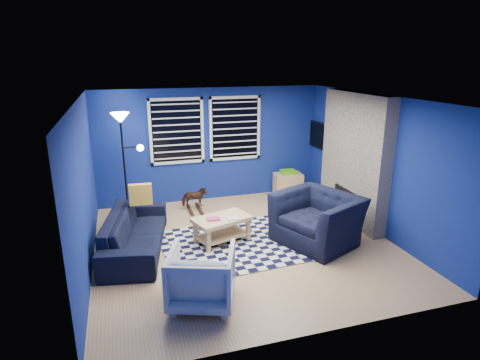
{
  "coord_description": "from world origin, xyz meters",
  "views": [
    {
      "loc": [
        -1.92,
        -6.05,
        3.12
      ],
      "look_at": [
        0.01,
        0.3,
        1.08
      ],
      "focal_mm": 30.0,
      "sensor_mm": 36.0,
      "label": 1
    }
  ],
  "objects_px": {
    "coffee_table": "(222,224)",
    "floor_lamp": "(123,132)",
    "armchair_big": "(317,219)",
    "sofa": "(135,232)",
    "cabinet": "(288,184)",
    "armchair_bent": "(202,276)",
    "rocking_horse": "(194,198)",
    "tv": "(321,136)"
  },
  "relations": [
    {
      "from": "armchair_bent",
      "to": "rocking_horse",
      "type": "relative_size",
      "value": 1.63
    },
    {
      "from": "armchair_bent",
      "to": "cabinet",
      "type": "bearing_deg",
      "value": -107.7
    },
    {
      "from": "armchair_bent",
      "to": "cabinet",
      "type": "distance_m",
      "value": 4.61
    },
    {
      "from": "coffee_table",
      "to": "floor_lamp",
      "type": "height_order",
      "value": "floor_lamp"
    },
    {
      "from": "armchair_big",
      "to": "coffee_table",
      "type": "relative_size",
      "value": 1.22
    },
    {
      "from": "armchair_big",
      "to": "armchair_bent",
      "type": "xyz_separation_m",
      "value": [
        -2.29,
        -1.21,
        -0.04
      ]
    },
    {
      "from": "sofa",
      "to": "armchair_bent",
      "type": "relative_size",
      "value": 2.6
    },
    {
      "from": "sofa",
      "to": "coffee_table",
      "type": "xyz_separation_m",
      "value": [
        1.46,
        -0.13,
        0.01
      ]
    },
    {
      "from": "tv",
      "to": "armchair_bent",
      "type": "distance_m",
      "value": 5.05
    },
    {
      "from": "armchair_big",
      "to": "armchair_bent",
      "type": "bearing_deg",
      "value": -86.42
    },
    {
      "from": "sofa",
      "to": "armchair_bent",
      "type": "xyz_separation_m",
      "value": [
        0.75,
        -1.82,
        0.06
      ]
    },
    {
      "from": "coffee_table",
      "to": "cabinet",
      "type": "distance_m",
      "value": 2.88
    },
    {
      "from": "tv",
      "to": "armchair_bent",
      "type": "height_order",
      "value": "tv"
    },
    {
      "from": "sofa",
      "to": "cabinet",
      "type": "height_order",
      "value": "sofa"
    },
    {
      "from": "sofa",
      "to": "armchair_big",
      "type": "distance_m",
      "value": 3.1
    },
    {
      "from": "coffee_table",
      "to": "cabinet",
      "type": "height_order",
      "value": "cabinet"
    },
    {
      "from": "rocking_horse",
      "to": "floor_lamp",
      "type": "distance_m",
      "value": 1.96
    },
    {
      "from": "rocking_horse",
      "to": "floor_lamp",
      "type": "bearing_deg",
      "value": 89.21
    },
    {
      "from": "cabinet",
      "to": "floor_lamp",
      "type": "bearing_deg",
      "value": -170.17
    },
    {
      "from": "floor_lamp",
      "to": "cabinet",
      "type": "bearing_deg",
      "value": 3.37
    },
    {
      "from": "armchair_big",
      "to": "tv",
      "type": "bearing_deg",
      "value": 127.69
    },
    {
      "from": "armchair_big",
      "to": "floor_lamp",
      "type": "height_order",
      "value": "floor_lamp"
    },
    {
      "from": "sofa",
      "to": "floor_lamp",
      "type": "relative_size",
      "value": 1.05
    },
    {
      "from": "armchair_big",
      "to": "coffee_table",
      "type": "distance_m",
      "value": 1.66
    },
    {
      "from": "armchair_big",
      "to": "armchair_bent",
      "type": "distance_m",
      "value": 2.59
    },
    {
      "from": "armchair_big",
      "to": "rocking_horse",
      "type": "height_order",
      "value": "armchair_big"
    },
    {
      "from": "rocking_horse",
      "to": "cabinet",
      "type": "distance_m",
      "value": 2.31
    },
    {
      "from": "tv",
      "to": "coffee_table",
      "type": "relative_size",
      "value": 0.92
    },
    {
      "from": "cabinet",
      "to": "rocking_horse",
      "type": "bearing_deg",
      "value": -164.9
    },
    {
      "from": "sofa",
      "to": "armchair_bent",
      "type": "bearing_deg",
      "value": -146.6
    },
    {
      "from": "tv",
      "to": "sofa",
      "type": "xyz_separation_m",
      "value": [
        -4.26,
        -1.67,
        -1.08
      ]
    },
    {
      "from": "coffee_table",
      "to": "cabinet",
      "type": "relative_size",
      "value": 1.62
    },
    {
      "from": "tv",
      "to": "cabinet",
      "type": "height_order",
      "value": "tv"
    },
    {
      "from": "coffee_table",
      "to": "tv",
      "type": "bearing_deg",
      "value": 32.75
    },
    {
      "from": "sofa",
      "to": "tv",
      "type": "bearing_deg",
      "value": -57.71
    },
    {
      "from": "armchair_bent",
      "to": "rocking_horse",
      "type": "bearing_deg",
      "value": -79.19
    },
    {
      "from": "tv",
      "to": "floor_lamp",
      "type": "distance_m",
      "value": 4.32
    },
    {
      "from": "sofa",
      "to": "coffee_table",
      "type": "distance_m",
      "value": 1.46
    },
    {
      "from": "floor_lamp",
      "to": "tv",
      "type": "bearing_deg",
      "value": 0.57
    },
    {
      "from": "cabinet",
      "to": "floor_lamp",
      "type": "distance_m",
      "value": 3.9
    },
    {
      "from": "armchair_big",
      "to": "coffee_table",
      "type": "height_order",
      "value": "armchair_big"
    },
    {
      "from": "armchair_bent",
      "to": "coffee_table",
      "type": "height_order",
      "value": "armchair_bent"
    }
  ]
}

